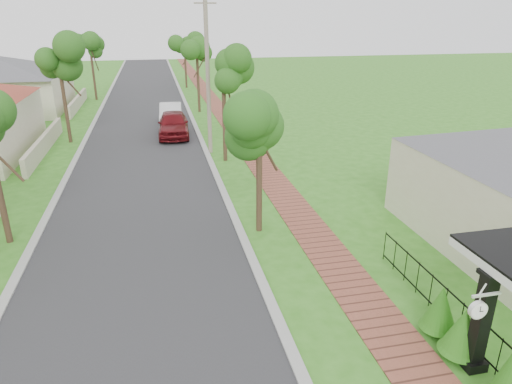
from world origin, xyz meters
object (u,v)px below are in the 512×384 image
object	(u,v)px
near_tree	(259,129)
station_clock	(479,309)
utility_pole	(208,77)
parked_car_white	(171,114)
parked_car_red	(173,124)
porch_post	(480,326)

from	to	relation	value
near_tree	station_clock	distance (m)	9.02
utility_pole	station_clock	size ratio (longest dim) A/B	12.69
parked_car_white	near_tree	xyz separation A→B (m)	(2.37, -18.88, 3.14)
near_tree	utility_pole	bearing A→B (deg)	92.49
parked_car_red	porch_post	bearing A→B (deg)	-73.70
parked_car_red	parked_car_white	distance (m)	3.80
near_tree	porch_post	bearing A→B (deg)	-68.31
parked_car_red	utility_pole	bearing A→B (deg)	-63.42
porch_post	utility_pole	xyz separation A→B (m)	(-3.65, 18.77, 3.20)
porch_post	parked_car_white	distance (m)	27.45
porch_post	parked_car_white	xyz separation A→B (m)	(-5.55, 26.88, -0.38)
parked_car_white	utility_pole	size ratio (longest dim) A/B	0.52
parked_car_red	station_clock	xyz separation A→B (m)	(5.04, -23.48, 1.13)
porch_post	utility_pole	distance (m)	19.39
parked_car_white	utility_pole	bearing A→B (deg)	-73.68
parked_car_red	utility_pole	world-z (taller)	utility_pole
near_tree	utility_pole	size ratio (longest dim) A/B	0.57
porch_post	parked_car_red	distance (m)	23.74
porch_post	near_tree	distance (m)	9.04
parked_car_white	station_clock	size ratio (longest dim) A/B	6.66
parked_car_white	parked_car_red	bearing A→B (deg)	-86.87
porch_post	parked_car_red	world-z (taller)	porch_post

